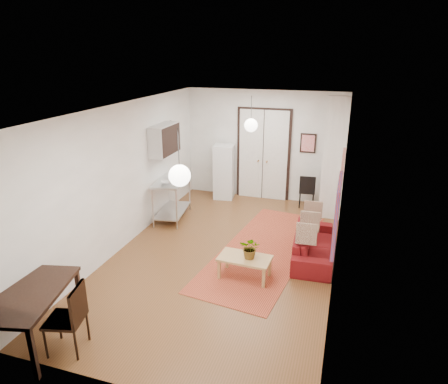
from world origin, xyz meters
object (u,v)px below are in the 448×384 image
(sofa, at_px, (313,245))
(kitchen_counter, at_px, (172,193))
(dining_chair_near, at_px, (69,309))
(black_side_chair, at_px, (308,187))
(dining_chair_far, at_px, (69,309))
(fridge, at_px, (224,172))
(coffee_table, at_px, (245,260))
(dining_table, at_px, (30,298))

(sofa, xyz_separation_m, kitchen_counter, (-3.43, 0.95, 0.37))
(dining_chair_near, relative_size, black_side_chair, 1.13)
(dining_chair_far, bearing_deg, dining_chair_near, 0.00)
(dining_chair_near, xyz_separation_m, black_side_chair, (2.47, 6.28, -0.06))
(kitchen_counter, height_order, black_side_chair, kitchen_counter)
(kitchen_counter, relative_size, black_side_chair, 1.56)
(sofa, distance_m, fridge, 3.83)
(dining_chair_far, xyz_separation_m, black_side_chair, (2.47, 6.28, -0.06))
(sofa, xyz_separation_m, black_side_chair, (-0.44, 2.77, 0.23))
(kitchen_counter, distance_m, dining_chair_far, 4.49)
(sofa, xyz_separation_m, coffee_table, (-1.09, -1.13, 0.08))
(fridge, bearing_deg, kitchen_counter, -121.18)
(dining_table, bearing_deg, coffee_table, 46.55)
(sofa, relative_size, dining_table, 1.17)
(dining_table, distance_m, dining_chair_far, 0.55)
(sofa, bearing_deg, dining_chair_near, 137.29)
(kitchen_counter, xyz_separation_m, dining_table, (0.00, -4.55, 0.06))
(dining_table, xyz_separation_m, dining_chair_near, (0.53, 0.10, -0.14))
(black_side_chair, bearing_deg, kitchen_counter, 26.64)
(fridge, bearing_deg, sofa, -53.11)
(dining_chair_near, bearing_deg, dining_chair_far, 0.00)
(dining_chair_near, height_order, black_side_chair, dining_chair_near)
(sofa, height_order, fridge, fridge)
(dining_chair_far, bearing_deg, fridge, 164.83)
(fridge, relative_size, dining_table, 0.93)
(coffee_table, distance_m, black_side_chair, 3.96)
(black_side_chair, bearing_deg, dining_table, 60.12)
(sofa, relative_size, kitchen_counter, 1.37)
(fridge, relative_size, dining_chair_near, 1.50)
(coffee_table, bearing_deg, dining_table, -133.45)
(coffee_table, height_order, fridge, fridge)
(sofa, distance_m, dining_chair_far, 4.56)
(kitchen_counter, height_order, dining_chair_near, dining_chair_near)
(fridge, bearing_deg, black_side_chair, -5.94)
(dining_chair_near, bearing_deg, fridge, 164.83)
(sofa, distance_m, coffee_table, 1.57)
(fridge, distance_m, dining_chair_near, 6.21)
(sofa, distance_m, dining_chair_near, 4.56)
(black_side_chair, bearing_deg, dining_chair_near, 63.81)
(fridge, height_order, black_side_chair, fridge)
(fridge, height_order, dining_chair_near, fridge)
(coffee_table, height_order, dining_chair_far, dining_chair_far)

